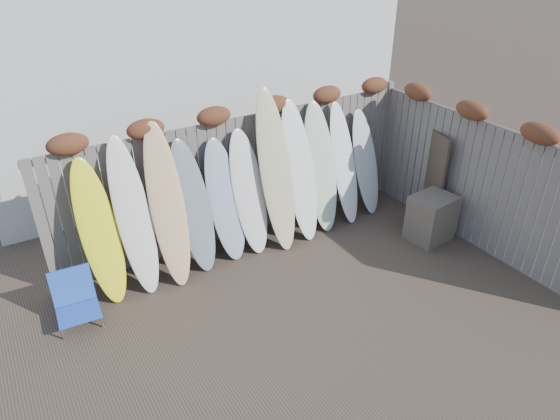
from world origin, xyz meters
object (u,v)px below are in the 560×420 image
beach_chair (75,299)px  surfboard_0 (99,233)px  wooden_crate (431,218)px  lattice_panel (428,174)px

beach_chair → surfboard_0: 0.89m
wooden_crate → surfboard_0: 5.03m
lattice_panel → surfboard_0: (-5.30, 0.72, 0.18)m
beach_chair → surfboard_0: surfboard_0 is taller
lattice_panel → wooden_crate: bearing=-107.7°
wooden_crate → lattice_panel: 0.89m
surfboard_0 → wooden_crate: bearing=-19.7°
beach_chair → lattice_panel: (5.81, -0.38, 0.47)m
beach_chair → surfboard_0: bearing=33.7°
lattice_panel → surfboard_0: size_ratio=0.78×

